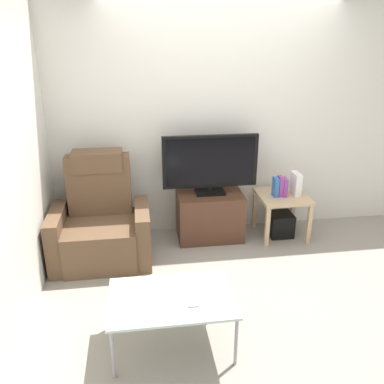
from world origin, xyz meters
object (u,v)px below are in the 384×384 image
(book_leftmost, at_px, (275,187))
(game_console, at_px, (296,184))
(recliner_armchair, at_px, (101,224))
(cell_phone, at_px, (192,300))
(tv_stand, at_px, (210,216))
(book_middle, at_px, (280,186))
(side_table, at_px, (282,202))
(television, at_px, (210,163))
(subwoofer_box, at_px, (280,224))
(coffee_table, at_px, (171,300))
(book_rightmost, at_px, (284,187))

(book_leftmost, relative_size, game_console, 0.88)
(recliner_armchair, relative_size, cell_phone, 7.20)
(book_leftmost, bearing_deg, cell_phone, -125.53)
(tv_stand, height_order, book_leftmost, book_leftmost)
(book_leftmost, bearing_deg, book_middle, 0.00)
(side_table, relative_size, book_middle, 2.35)
(game_console, bearing_deg, television, 175.61)
(side_table, relative_size, cell_phone, 3.60)
(book_leftmost, distance_m, game_console, 0.25)
(tv_stand, xyz_separation_m, subwoofer_box, (0.82, -0.06, -0.13))
(subwoofer_box, relative_size, game_console, 1.08)
(book_leftmost, bearing_deg, recliner_armchair, -174.51)
(tv_stand, bearing_deg, book_middle, -6.28)
(tv_stand, xyz_separation_m, book_leftmost, (0.72, -0.08, 0.34))
(recliner_armchair, distance_m, game_console, 2.16)
(side_table, xyz_separation_m, subwoofer_box, (0.00, 0.00, -0.28))
(recliner_armchair, relative_size, subwoofer_box, 4.06)
(television, bearing_deg, tv_stand, -90.00)
(subwoofer_box, distance_m, game_console, 0.51)
(side_table, distance_m, coffee_table, 2.11)
(tv_stand, xyz_separation_m, game_console, (0.96, -0.05, 0.35))
(tv_stand, xyz_separation_m, television, (0.00, 0.02, 0.61))
(book_rightmost, relative_size, cell_phone, 1.37)
(side_table, xyz_separation_m, coffee_table, (-1.40, -1.58, -0.03))
(side_table, bearing_deg, book_rightmost, -87.57)
(book_leftmost, bearing_deg, side_table, 11.31)
(side_table, distance_m, game_console, 0.25)
(television, distance_m, recliner_armchair, 1.31)
(recliner_armchair, bearing_deg, cell_phone, -65.23)
(side_table, distance_m, book_rightmost, 0.18)
(television, distance_m, book_middle, 0.82)
(tv_stand, xyz_separation_m, book_rightmost, (0.82, -0.08, 0.33))
(tv_stand, distance_m, book_rightmost, 0.89)
(television, relative_size, game_console, 4.21)
(tv_stand, xyz_separation_m, side_table, (0.82, -0.06, 0.15))
(television, bearing_deg, cell_phone, -104.42)
(tv_stand, height_order, recliner_armchair, recliner_armchair)
(subwoofer_box, distance_m, book_middle, 0.48)
(side_table, relative_size, book_leftmost, 2.50)
(book_rightmost, bearing_deg, game_console, 11.76)
(recliner_armchair, bearing_deg, book_middle, 3.13)
(book_middle, bearing_deg, cell_phone, -126.79)
(subwoofer_box, distance_m, cell_phone, 2.09)
(television, xyz_separation_m, subwoofer_box, (0.82, -0.08, -0.75))
(book_leftmost, relative_size, book_middle, 0.94)
(side_table, bearing_deg, recliner_armchair, -174.22)
(television, relative_size, subwoofer_box, 3.90)
(recliner_armchair, bearing_deg, tv_stand, 10.55)
(book_leftmost, relative_size, coffee_table, 0.24)
(coffee_table, bearing_deg, book_leftmost, 50.12)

